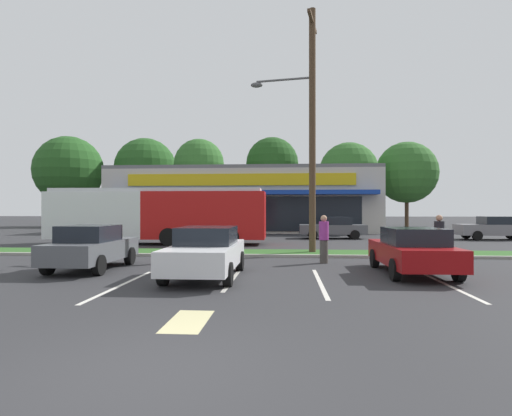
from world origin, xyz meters
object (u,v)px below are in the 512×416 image
car_1 (495,228)px  pedestrian_near_bench (439,239)px  utility_pole (309,124)px  pedestrian_by_pole (324,239)px  car_3 (206,251)px  car_5 (333,227)px  car_0 (92,247)px  city_bus (158,214)px  car_2 (412,250)px  bus_stop_bench (81,246)px

car_1 → pedestrian_near_bench: bearing=57.5°
car_1 → utility_pole: bearing=38.1°
pedestrian_near_bench → pedestrian_by_pole: 4.39m
car_3 → pedestrian_near_bench: pedestrian_near_bench is taller
car_5 → car_1: bearing=177.5°
car_5 → pedestrian_near_bench: (2.50, -13.37, 0.15)m
car_5 → car_0: bearing=58.5°
city_bus → car_5: bearing=-153.6°
pedestrian_by_pole → city_bus: bearing=-146.2°
utility_pole → car_2: size_ratio=2.48×
city_bus → car_2: size_ratio=2.83×
utility_pole → car_3: (-3.46, -6.65, -5.14)m
car_3 → pedestrian_near_bench: size_ratio=2.56×
utility_pole → car_0: 10.65m
car_3 → car_5: (5.70, 17.30, 0.00)m
car_0 → car_5: (9.84, 16.03, 0.01)m
pedestrian_by_pole → car_5: bearing=158.4°
utility_pole → pedestrian_by_pole: 5.89m
city_bus → car_1: 22.14m
car_1 → car_5: 10.73m
car_2 → car_1: bearing=-32.5°
bus_stop_bench → pedestrian_near_bench: bearing=178.0°
utility_pole → bus_stop_bench: utility_pole is taller
utility_pole → pedestrian_near_bench: (4.74, -2.73, -4.99)m
car_0 → pedestrian_near_bench: (12.35, 2.66, 0.16)m
car_1 → pedestrian_by_pole: size_ratio=2.65×
utility_pole → car_0: utility_pole is taller
car_2 → bus_stop_bench: bearing=74.7°
car_0 → car_3: size_ratio=0.88×
car_2 → car_3: size_ratio=0.96×
city_bus → car_1: (21.52, 5.12, -0.97)m
utility_pole → pedestrian_by_pole: bearing=-83.3°
car_1 → city_bus: bearing=13.4°
city_bus → bus_stop_bench: size_ratio=7.93×
pedestrian_near_bench → pedestrian_by_pole: bearing=-68.6°
city_bus → pedestrian_by_pole: 12.12m
car_1 → car_3: bearing=45.7°
city_bus → car_5: 12.20m
car_3 → pedestrian_by_pole: pedestrian_by_pole is taller
car_1 → car_5: bearing=-2.5°
pedestrian_near_bench → city_bus: bearing=-103.8°
city_bus → car_2: city_bus is taller
bus_stop_bench → pedestrian_near_bench: (14.28, -0.49, 0.41)m
utility_pole → car_1: utility_pole is taller
car_0 → car_1: car_1 is taller
bus_stop_bench → pedestrian_by_pole: (9.90, -0.86, 0.41)m
city_bus → pedestrian_near_bench: bearing=148.7°
car_1 → car_0: bearing=37.1°
bus_stop_bench → car_2: 12.89m
car_5 → pedestrian_by_pole: (-1.88, -13.75, 0.14)m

